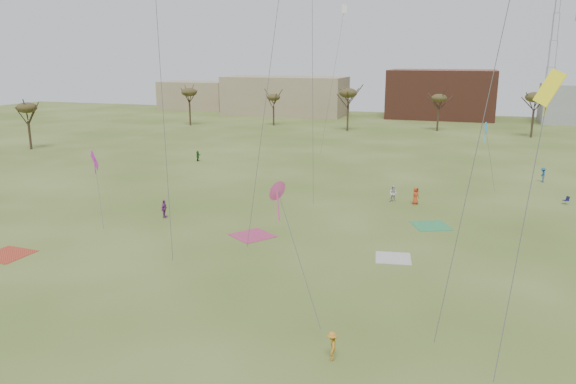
% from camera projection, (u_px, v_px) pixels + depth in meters
% --- Properties ---
extents(ground, '(260.00, 260.00, 0.00)m').
position_uv_depth(ground, '(223.00, 331.00, 32.21)').
color(ground, '#3F531A').
rests_on(ground, ground).
extents(flyer_mid_b, '(0.79, 1.11, 1.55)m').
position_uv_depth(flyer_mid_b, '(332.00, 346.00, 29.02)').
color(flyer_mid_b, '#C58225').
rests_on(flyer_mid_b, ground).
extents(spectator_mid_d, '(0.54, 1.09, 1.79)m').
position_uv_depth(spectator_mid_d, '(164.00, 209.00, 54.38)').
color(spectator_mid_d, '#863B8E').
rests_on(spectator_mid_d, ground).
extents(spectator_mid_e, '(0.95, 0.77, 1.82)m').
position_uv_depth(spectator_mid_e, '(393.00, 194.00, 60.30)').
color(spectator_mid_e, silver).
rests_on(spectator_mid_e, ground).
extents(flyer_far_a, '(0.59, 1.45, 1.53)m').
position_uv_depth(flyer_far_a, '(198.00, 156.00, 83.67)').
color(flyer_far_a, '#206223').
rests_on(flyer_far_a, ground).
extents(flyer_far_b, '(1.02, 1.10, 1.89)m').
position_uv_depth(flyer_far_b, '(416.00, 196.00, 59.30)').
color(flyer_far_b, '#C14821').
rests_on(flyer_far_b, ground).
extents(flyer_far_c, '(0.81, 1.27, 1.86)m').
position_uv_depth(flyer_far_c, '(543.00, 175.00, 69.64)').
color(flyer_far_c, navy).
rests_on(flyer_far_c, ground).
extents(blanket_red, '(3.53, 3.53, 0.03)m').
position_uv_depth(blanket_red, '(7.00, 255.00, 44.42)').
color(blanket_red, '#B03723').
rests_on(blanket_red, ground).
extents(blanket_cream, '(3.14, 3.14, 0.03)m').
position_uv_depth(blanket_cream, '(393.00, 258.00, 43.69)').
color(blanket_cream, beige).
rests_on(blanket_cream, ground).
extents(blanket_plum, '(4.52, 4.52, 0.03)m').
position_uv_depth(blanket_plum, '(252.00, 236.00, 49.14)').
color(blanket_plum, '#B23760').
rests_on(blanket_plum, ground).
extents(blanket_olive, '(4.28, 4.28, 0.03)m').
position_uv_depth(blanket_olive, '(431.00, 226.00, 51.96)').
color(blanket_olive, '#338E52').
rests_on(blanket_olive, ground).
extents(camp_chair_right, '(0.72, 0.70, 0.87)m').
position_uv_depth(camp_chair_right, '(566.00, 202.00, 59.43)').
color(camp_chair_right, '#16173D').
rests_on(camp_chair_right, ground).
extents(kites_aloft, '(47.68, 73.35, 26.54)m').
position_uv_depth(kites_aloft, '(297.00, 9.00, 49.97)').
color(kites_aloft, yellow).
rests_on(kites_aloft, ground).
extents(tree_line, '(117.44, 49.32, 8.91)m').
position_uv_depth(tree_line, '(386.00, 101.00, 104.27)').
color(tree_line, '#3A2B1E').
rests_on(tree_line, ground).
extents(building_tan, '(32.00, 14.00, 10.00)m').
position_uv_depth(building_tan, '(285.00, 96.00, 147.65)').
color(building_tan, '#937F60').
rests_on(building_tan, ground).
extents(building_brick, '(26.00, 16.00, 12.00)m').
position_uv_depth(building_brick, '(441.00, 94.00, 139.79)').
color(building_brick, brown).
rests_on(building_brick, ground).
extents(building_tan_west, '(20.00, 12.00, 8.00)m').
position_uv_depth(building_tan_west, '(197.00, 95.00, 163.52)').
color(building_tan_west, '#937F60').
rests_on(building_tan_west, ground).
extents(radio_tower, '(1.51, 1.72, 41.00)m').
position_uv_depth(radio_tower, '(553.00, 40.00, 133.58)').
color(radio_tower, '#9EA3A8').
rests_on(radio_tower, ground).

